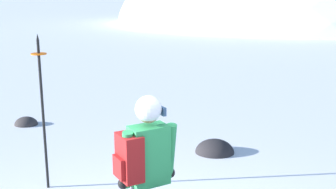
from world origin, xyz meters
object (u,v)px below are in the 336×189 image
Objects in this scene: piste_marker_near at (42,103)px; rock_mid at (26,125)px; snowboarder_main at (146,177)px; rock_small at (215,153)px.

rock_mid is at bearing 117.94° from piste_marker_near.
piste_marker_near reaches higher than snowboarder_main.
snowboarder_main reaches higher than rock_small.
rock_mid is at bearing 161.78° from rock_small.
snowboarder_main is at bearing -44.30° from piste_marker_near.
piste_marker_near is at bearing -62.06° from rock_mid.
piste_marker_near is 3.03m from rock_small.
piste_marker_near reaches higher than rock_mid.
rock_small is at bearing 32.52° from piste_marker_near.
snowboarder_main is 5.33m from rock_mid.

